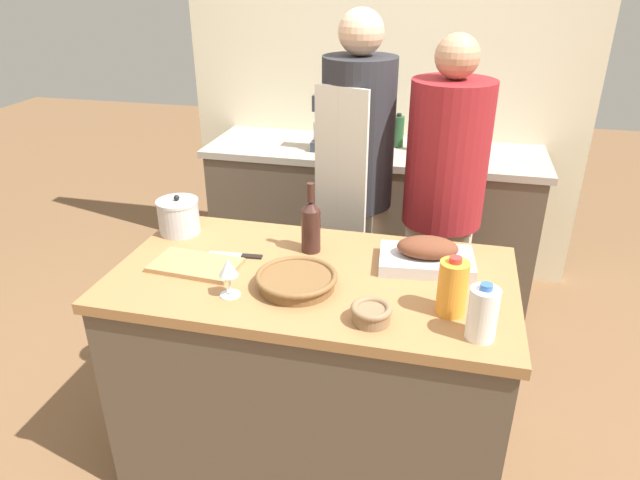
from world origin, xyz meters
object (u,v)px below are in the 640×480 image
(cutting_board, at_px, (196,265))
(wine_glass_left, at_px, (228,269))
(juice_jug, at_px, (452,288))
(knife_chef, at_px, (237,256))
(condiment_bottle_extra, at_px, (398,131))
(wicker_basket, at_px, (297,280))
(stock_pot, at_px, (179,216))
(mixing_bowl, at_px, (371,313))
(condiment_bottle_tall, at_px, (353,130))
(condiment_bottle_short, at_px, (415,138))
(person_cook_aproned, at_px, (356,178))
(stand_mixer, at_px, (328,128))
(milk_jug, at_px, (483,313))
(roasting_pan, at_px, (427,255))
(wine_bottle_green, at_px, (311,225))
(person_cook_guest, at_px, (443,199))

(cutting_board, distance_m, wine_glass_left, 0.27)
(juice_jug, xyz_separation_m, knife_chef, (-0.81, 0.21, -0.09))
(wine_glass_left, height_order, condiment_bottle_extra, condiment_bottle_extra)
(wicker_basket, bearing_deg, juice_jug, -4.16)
(stock_pot, height_order, mixing_bowl, stock_pot)
(cutting_board, relative_size, wine_glass_left, 2.38)
(condiment_bottle_tall, relative_size, condiment_bottle_short, 1.19)
(wine_glass_left, xyz_separation_m, knife_chef, (-0.08, 0.28, -0.10))
(condiment_bottle_extra, bearing_deg, knife_chef, -106.61)
(wicker_basket, relative_size, person_cook_aproned, 0.17)
(juice_jug, height_order, stand_mixer, stand_mixer)
(cutting_board, bearing_deg, wine_glass_left, -38.25)
(wicker_basket, bearing_deg, condiment_bottle_short, 80.64)
(milk_jug, distance_m, stand_mixer, 1.85)
(mixing_bowl, bearing_deg, stand_mixer, 107.22)
(mixing_bowl, bearing_deg, roasting_pan, 70.76)
(wicker_basket, bearing_deg, person_cook_aproned, 87.30)
(cutting_board, height_order, condiment_bottle_short, condiment_bottle_short)
(person_cook_aproned, bearing_deg, wine_glass_left, -85.59)
(stock_pot, bearing_deg, wine_bottle_green, -3.69)
(milk_jug, height_order, condiment_bottle_short, condiment_bottle_short)
(mixing_bowl, xyz_separation_m, person_cook_guest, (0.18, 1.05, -0.01))
(stand_mixer, height_order, person_cook_guest, person_cook_guest)
(condiment_bottle_short, bearing_deg, cutting_board, -113.30)
(wicker_basket, bearing_deg, wine_glass_left, -153.35)
(juice_jug, relative_size, wine_glass_left, 1.45)
(mixing_bowl, bearing_deg, wicker_basket, 152.50)
(stand_mixer, height_order, condiment_bottle_extra, stand_mixer)
(mixing_bowl, relative_size, condiment_bottle_tall, 0.71)
(juice_jug, xyz_separation_m, condiment_bottle_extra, (-0.37, 1.70, 0.03))
(knife_chef, bearing_deg, roasting_pan, 7.18)
(stand_mixer, height_order, condiment_bottle_tall, stand_mixer)
(wicker_basket, bearing_deg, stand_mixer, 98.56)
(knife_chef, bearing_deg, juice_jug, -14.56)
(stand_mixer, distance_m, condiment_bottle_tall, 0.20)
(juice_jug, height_order, condiment_bottle_tall, condiment_bottle_tall)
(wicker_basket, xyz_separation_m, stock_pot, (-0.60, 0.32, 0.04))
(condiment_bottle_extra, xyz_separation_m, person_cook_guest, (0.30, -0.76, -0.10))
(cutting_board, height_order, person_cook_guest, person_cook_guest)
(milk_jug, relative_size, person_cook_aproned, 0.11)
(cutting_board, xyz_separation_m, stand_mixer, (0.18, 1.44, 0.16))
(milk_jug, distance_m, wine_bottle_green, 0.77)
(stock_pot, distance_m, person_cook_guest, 1.21)
(wine_bottle_green, height_order, person_cook_guest, person_cook_guest)
(knife_chef, relative_size, stand_mixer, 0.67)
(milk_jug, height_order, condiment_bottle_extra, condiment_bottle_extra)
(wine_glass_left, bearing_deg, condiment_bottle_extra, 78.35)
(stock_pot, xyz_separation_m, stand_mixer, (0.37, 1.17, 0.10))
(stand_mixer, xyz_separation_m, condiment_bottle_extra, (0.38, 0.17, -0.04))
(stock_pot, height_order, wine_bottle_green, wine_bottle_green)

